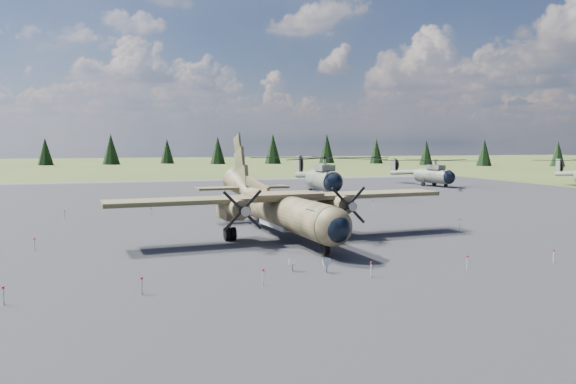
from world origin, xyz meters
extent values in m
plane|color=#555D29|center=(0.00, 0.00, 0.00)|extent=(500.00, 500.00, 0.00)
cube|color=#545458|center=(0.00, 10.00, 0.00)|extent=(120.00, 120.00, 0.04)
cylinder|color=#32391F|center=(1.01, -0.47, 2.08)|extent=(3.85, 16.46, 2.54)
sphere|color=#32391F|center=(1.67, -8.60, 2.08)|extent=(2.68, 2.68, 2.49)
sphere|color=black|center=(1.71, -9.09, 2.04)|extent=(1.97, 1.97, 1.83)
cube|color=black|center=(1.55, -7.15, 2.76)|extent=(1.92, 1.59, 0.50)
cone|color=#32391F|center=(0.14, 10.18, 3.03)|extent=(2.98, 6.41, 3.81)
cube|color=#A1A3A6|center=(0.94, 0.43, 1.04)|extent=(2.16, 5.56, 0.45)
cube|color=#354121|center=(0.97, -0.02, 3.12)|extent=(26.43, 5.20, 0.32)
cube|color=#32391F|center=(0.97, -0.02, 3.32)|extent=(5.68, 3.69, 0.32)
cylinder|color=#32391F|center=(-3.07, -0.62, 2.63)|extent=(1.74, 4.80, 1.36)
cube|color=#32391F|center=(-3.13, 0.10, 2.04)|extent=(1.60, 3.18, 0.72)
cone|color=gray|center=(-2.83, -3.55, 2.63)|extent=(0.75, 0.87, 0.69)
cylinder|color=black|center=(-3.13, 0.10, 0.50)|extent=(0.88, 1.06, 1.00)
cylinder|color=#32391F|center=(5.06, 0.04, 2.63)|extent=(1.74, 4.80, 1.36)
cube|color=#32391F|center=(5.00, 0.76, 2.04)|extent=(1.60, 3.18, 0.72)
cone|color=gray|center=(5.30, -2.90, 2.63)|extent=(0.75, 0.87, 0.69)
cylinder|color=black|center=(5.00, 0.76, 0.50)|extent=(0.88, 1.06, 1.00)
cube|color=#32391F|center=(0.42, 6.75, 3.58)|extent=(0.81, 6.84, 1.52)
cube|color=#354121|center=(0.11, 10.63, 3.08)|extent=(8.83, 2.69, 0.20)
cylinder|color=gray|center=(1.58, -7.51, 1.15)|extent=(0.14, 0.14, 0.82)
cylinder|color=black|center=(1.58, -7.51, 0.50)|extent=(0.38, 0.87, 0.85)
cylinder|color=#64675A|center=(16.15, 32.14, 2.07)|extent=(3.02, 8.13, 2.80)
sphere|color=black|center=(16.04, 28.11, 2.01)|extent=(2.64, 2.64, 2.57)
sphere|color=#64675A|center=(16.26, 36.17, 2.07)|extent=(2.64, 2.64, 2.57)
cube|color=#64675A|center=(16.14, 31.69, 3.86)|extent=(2.00, 3.63, 0.84)
cylinder|color=gray|center=(16.14, 31.69, 4.70)|extent=(0.41, 0.41, 1.12)
cylinder|color=#64675A|center=(16.38, 40.36, 2.46)|extent=(1.20, 9.57, 1.60)
cube|color=#64675A|center=(16.50, 44.55, 3.86)|extent=(0.29, 1.57, 2.69)
cylinder|color=black|center=(16.89, 44.54, 3.86)|extent=(0.15, 2.91, 2.91)
cylinder|color=black|center=(16.06, 28.78, 0.45)|extent=(0.33, 0.77, 0.76)
cylinder|color=black|center=(14.68, 33.52, 0.45)|extent=(0.36, 0.90, 0.90)
cylinder|color=gray|center=(14.68, 33.52, 1.03)|extent=(0.16, 0.16, 1.62)
cylinder|color=black|center=(17.70, 33.44, 0.45)|extent=(0.36, 0.90, 0.90)
cylinder|color=gray|center=(17.70, 33.44, 1.03)|extent=(0.16, 0.16, 1.62)
cylinder|color=#64675A|center=(39.43, 41.91, 1.74)|extent=(3.76, 7.12, 2.35)
sphere|color=black|center=(40.16, 38.60, 1.69)|extent=(2.58, 2.58, 2.16)
sphere|color=#64675A|center=(38.70, 45.22, 1.74)|extent=(2.58, 2.58, 2.16)
cube|color=#64675A|center=(39.51, 41.54, 3.25)|extent=(2.21, 3.29, 0.71)
cylinder|color=gray|center=(39.51, 41.54, 3.95)|extent=(0.40, 0.40, 0.94)
cylinder|color=#64675A|center=(37.93, 48.66, 2.07)|extent=(2.51, 8.01, 1.35)
cube|color=#64675A|center=(37.17, 52.10, 3.25)|extent=(0.49, 1.33, 2.26)
cylinder|color=black|center=(37.49, 52.18, 3.25)|extent=(0.58, 2.40, 2.45)
cylinder|color=black|center=(40.04, 39.16, 0.38)|extent=(0.40, 0.68, 0.64)
cylinder|color=black|center=(37.94, 42.74, 0.38)|extent=(0.44, 0.80, 0.75)
cylinder|color=gray|center=(37.94, 42.74, 0.87)|extent=(0.16, 0.16, 1.36)
cylinder|color=black|center=(40.42, 43.29, 0.38)|extent=(0.44, 0.80, 0.75)
cylinder|color=gray|center=(40.42, 43.29, 0.87)|extent=(0.16, 0.16, 1.36)
cylinder|color=#64675A|center=(61.79, 36.12, 2.12)|extent=(2.87, 8.18, 1.38)
cube|color=#64675A|center=(62.71, 39.62, 3.33)|extent=(0.55, 1.36, 2.32)
cylinder|color=black|center=(63.03, 39.53, 3.33)|extent=(0.69, 2.44, 2.51)
cube|color=gray|center=(-1.64, -10.86, 0.29)|extent=(0.09, 0.09, 0.58)
cube|color=silver|center=(-1.64, -10.91, 0.57)|extent=(0.49, 0.25, 0.33)
cube|color=gray|center=(0.09, -11.73, 0.31)|extent=(0.10, 0.10, 0.63)
cube|color=silver|center=(0.09, -11.78, 0.61)|extent=(0.52, 0.27, 0.35)
cylinder|color=silver|center=(-16.00, -13.50, 0.40)|extent=(0.07, 0.07, 0.80)
cylinder|color=#B61413|center=(-16.00, -13.50, 0.80)|extent=(0.12, 0.12, 0.10)
cylinder|color=silver|center=(-10.00, -13.50, 0.40)|extent=(0.07, 0.07, 0.80)
cylinder|color=#B61413|center=(-10.00, -13.50, 0.80)|extent=(0.12, 0.12, 0.10)
cylinder|color=silver|center=(-4.00, -13.50, 0.40)|extent=(0.07, 0.07, 0.80)
cylinder|color=#B61413|center=(-4.00, -13.50, 0.80)|extent=(0.12, 0.12, 0.10)
cylinder|color=silver|center=(2.00, -13.50, 0.40)|extent=(0.07, 0.07, 0.80)
cylinder|color=#B61413|center=(2.00, -13.50, 0.80)|extent=(0.12, 0.12, 0.10)
cylinder|color=silver|center=(8.00, -13.50, 0.40)|extent=(0.07, 0.07, 0.80)
cylinder|color=#B61413|center=(8.00, -13.50, 0.80)|extent=(0.12, 0.12, 0.10)
cylinder|color=silver|center=(14.00, -13.50, 0.40)|extent=(0.07, 0.07, 0.80)
cylinder|color=#B61413|center=(14.00, -13.50, 0.80)|extent=(0.12, 0.12, 0.10)
cylinder|color=silver|center=(-16.00, 16.00, 0.40)|extent=(0.07, 0.07, 0.80)
cylinder|color=#B61413|center=(-16.00, 16.00, 0.80)|extent=(0.12, 0.12, 0.10)
cylinder|color=silver|center=(-8.00, 16.00, 0.40)|extent=(0.07, 0.07, 0.80)
cylinder|color=#B61413|center=(-8.00, 16.00, 0.80)|extent=(0.12, 0.12, 0.10)
cylinder|color=silver|center=(0.00, 16.00, 0.40)|extent=(0.07, 0.07, 0.80)
cylinder|color=#B61413|center=(0.00, 16.00, 0.80)|extent=(0.12, 0.12, 0.10)
cylinder|color=silver|center=(8.00, 16.00, 0.40)|extent=(0.07, 0.07, 0.80)
cylinder|color=#B61413|center=(8.00, 16.00, 0.80)|extent=(0.12, 0.12, 0.10)
cylinder|color=silver|center=(16.00, 16.00, 0.40)|extent=(0.07, 0.07, 0.80)
cylinder|color=#B61413|center=(16.00, 16.00, 0.80)|extent=(0.12, 0.12, 0.10)
cylinder|color=silver|center=(-16.50, 0.00, 0.40)|extent=(0.07, 0.07, 0.80)
cylinder|color=#B61413|center=(-16.50, 0.00, 0.80)|extent=(0.12, 0.12, 0.10)
cylinder|color=silver|center=(16.50, 0.00, 0.40)|extent=(0.07, 0.07, 0.80)
cylinder|color=#B61413|center=(16.50, 0.00, 0.80)|extent=(0.12, 0.12, 0.10)
cone|color=black|center=(121.54, 104.25, 3.97)|extent=(4.45, 4.45, 7.94)
cone|color=black|center=(101.03, 113.35, 4.32)|extent=(4.84, 4.84, 8.64)
cone|color=black|center=(87.30, 125.58, 4.15)|extent=(4.65, 4.65, 8.30)
cone|color=black|center=(77.27, 142.72, 4.45)|extent=(4.98, 4.98, 8.89)
cone|color=black|center=(62.42, 153.43, 5.36)|extent=(6.00, 6.00, 10.72)
cone|color=black|center=(41.23, 151.27, 5.33)|extent=(5.97, 5.97, 10.66)
cone|color=black|center=(22.16, 154.55, 4.78)|extent=(5.35, 5.35, 9.56)
cone|color=black|center=(5.47, 163.41, 4.40)|extent=(4.93, 4.93, 8.81)
cone|color=black|center=(-13.56, 159.81, 5.21)|extent=(5.83, 5.83, 10.41)
cone|color=black|center=(-34.27, 159.80, 4.51)|extent=(5.05, 5.05, 9.02)
camera|label=1|loc=(-10.87, -40.72, 7.23)|focal=35.00mm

